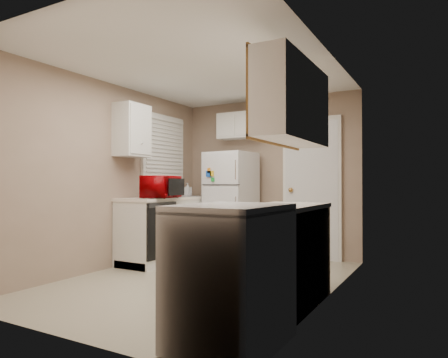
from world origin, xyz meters
The scene contains 19 objects.
floor centered at (0.00, 0.00, 0.00)m, with size 3.80×3.80×0.00m, color #C0B69A.
ceiling centered at (0.00, 0.00, 2.40)m, with size 3.80×3.80×0.00m, color white.
wall_left centered at (-1.40, 0.00, 1.20)m, with size 3.80×3.80×0.00m, color gray.
wall_right centered at (1.40, 0.00, 1.20)m, with size 3.80×3.80×0.00m, color gray.
wall_back centered at (0.00, 1.90, 1.20)m, with size 2.80×2.80×0.00m, color gray.
wall_front centered at (0.00, -1.90, 1.20)m, with size 2.80×2.80×0.00m, color gray.
left_counter centered at (-1.10, 0.90, 0.45)m, with size 0.60×1.80×0.90m, color silver.
dishwasher centered at (-0.81, 0.30, 0.49)m, with size 0.03×0.58×0.72m, color black.
sink centered at (-1.10, 1.05, 0.86)m, with size 0.54×0.74×0.16m, color gray.
microwave centered at (-0.90, 0.40, 1.05)m, with size 0.30×0.53×0.36m, color #9E0004.
soap_bottle centered at (-1.15, 1.39, 1.00)m, with size 0.09×0.09×0.21m, color white.
window_blinds centered at (-1.36, 1.05, 1.60)m, with size 0.10×0.98×1.08m, color silver.
upper_cabinet_left centered at (-1.25, 0.22, 1.80)m, with size 0.30×0.45×0.70m, color silver.
refrigerator centered at (-0.43, 1.50, 0.78)m, with size 0.64×0.63×1.56m, color silver.
cabinet_over_fridge centered at (-0.40, 1.75, 2.00)m, with size 0.70×0.30×0.40m, color silver.
interior_door centered at (0.70, 1.86, 1.02)m, with size 0.86×0.06×2.08m, color silver.
right_counter centered at (1.10, -0.80, 0.45)m, with size 0.60×2.00×0.90m, color silver.
stove centered at (1.14, -1.45, 0.48)m, with size 0.64×0.79×0.96m, color silver.
upper_cabinet_right centered at (1.25, -0.50, 1.80)m, with size 0.30×1.20×0.70m, color silver.
Camera 1 is at (2.40, -3.82, 1.09)m, focal length 32.00 mm.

